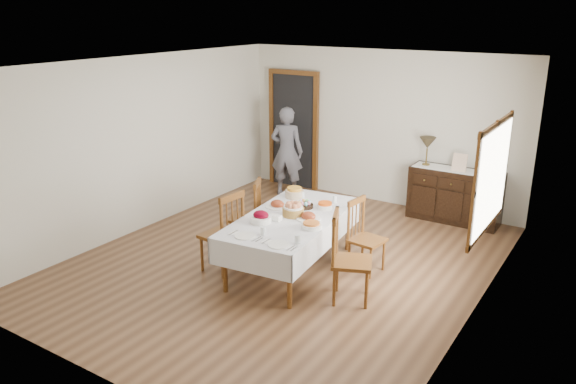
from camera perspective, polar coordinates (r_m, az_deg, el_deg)
The scene contains 26 objects.
ground at distance 7.59m, azimuth -0.41°, elevation -7.03°, with size 6.00×6.00×0.00m, color brown.
room_shell at distance 7.48m, azimuth 0.39°, elevation 5.88°, with size 5.02×6.02×2.65m.
dining_table at distance 7.12m, azimuth 0.35°, elevation -3.13°, with size 1.30×2.24×0.73m.
chair_left_near at distance 7.15m, azimuth -6.48°, elevation -4.02°, with size 0.48×0.48×1.08m.
chair_left_far at distance 7.88m, azimuth -4.05°, elevation -2.19°, with size 0.55×0.55×0.98m.
chair_right_near at distance 6.46m, azimuth 6.04°, elevation -6.55°, with size 0.58×0.58×1.07m.
chair_right_far at distance 7.23m, azimuth 7.72°, elevation -4.37°, with size 0.44×0.44×0.95m.
sideboard at distance 9.22m, azimuth 16.58°, elevation -0.34°, with size 1.41×0.51×0.85m.
person at distance 10.01m, azimuth -0.12°, elevation 4.44°, with size 0.54×0.34×1.72m, color #575863.
bread_basket at distance 7.08m, azimuth 0.53°, elevation -1.78°, with size 0.27×0.27×0.18m.
egg_basket at distance 7.38m, azimuth 1.69°, elevation -1.31°, with size 0.23×0.23×0.10m.
ham_platter_a at distance 7.41m, azimuth -1.09°, elevation -1.30°, with size 0.32×0.32×0.11m.
ham_platter_b at distance 6.99m, azimuth 2.08°, elevation -2.53°, with size 0.31×0.31×0.11m.
beet_bowl at distance 6.87m, azimuth -2.77°, elevation -2.62°, with size 0.26×0.26×0.15m.
carrot_bowl at distance 7.34m, azimuth 3.78°, elevation -1.40°, with size 0.20×0.20×0.09m.
pineapple_bowl at distance 7.77m, azimuth 0.65°, elevation -0.07°, with size 0.25×0.25×0.14m.
casserole_dish at distance 6.70m, azimuth 2.39°, elevation -3.41°, with size 0.24×0.24×0.08m.
butter_dish at distance 6.94m, azimuth -1.27°, elevation -2.63°, with size 0.15×0.10×0.07m.
setting_left at distance 6.50m, azimuth -3.79°, elevation -4.28°, with size 0.43×0.31×0.10m.
setting_right at distance 6.25m, azimuth -0.33°, elevation -5.17°, with size 0.43×0.31×0.10m.
glass_far_a at distance 7.75m, azimuth 1.43°, elevation -0.29°, with size 0.07×0.07×0.09m.
glass_far_b at distance 7.58m, azimuth 4.76°, elevation -0.74°, with size 0.06×0.06×0.10m.
runner at distance 9.08m, azimuth 16.68°, elevation 2.17°, with size 1.30×0.35×0.01m.
table_lamp at distance 9.14m, azimuth 13.99°, elevation 4.79°, with size 0.26×0.26×0.46m.
picture_frame at distance 8.98m, azimuth 17.04°, elevation 2.87°, with size 0.22×0.08×0.28m.
deco_bowl at distance 9.01m, azimuth 19.65°, elevation 1.93°, with size 0.20×0.20×0.06m.
Camera 1 is at (3.75, -5.76, 3.23)m, focal length 35.00 mm.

